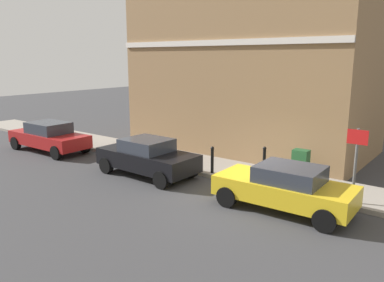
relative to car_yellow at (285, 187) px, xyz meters
name	(u,v)px	position (x,y,z in m)	size (l,w,h in m)	color
ground	(250,197)	(0.33, 1.32, -0.72)	(80.00, 80.00, 0.00)	#38383A
sidewalk	(157,155)	(2.36, 7.32, -0.65)	(2.35, 30.00, 0.15)	gray
corner_building	(253,71)	(6.66, 4.83, 3.14)	(6.37, 11.02, 7.73)	olive
car_yellow	(285,187)	(0.00, 0.00, 0.00)	(1.89, 4.12, 1.39)	gold
car_black	(147,157)	(0.03, 5.69, 0.02)	(1.90, 4.08, 1.45)	black
car_red	(49,136)	(-0.03, 12.25, 0.01)	(1.89, 4.48, 1.43)	maroon
utility_cabinet	(300,167)	(2.52, 0.55, -0.04)	(0.46, 0.61, 1.15)	#1E4C28
bollard_near_cabinet	(264,159)	(2.62, 2.03, -0.02)	(0.14, 0.14, 1.04)	black
bollard_far_kerb	(212,159)	(1.43, 3.62, -0.02)	(0.14, 0.14, 1.04)	black
street_sign	(356,155)	(1.46, -1.55, 0.94)	(0.08, 0.60, 2.30)	#59595B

